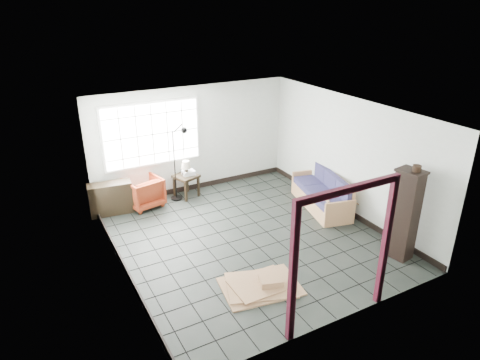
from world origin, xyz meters
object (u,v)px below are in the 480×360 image
futon_sofa (323,195)px  armchair (143,191)px  tall_shelf (405,214)px  side_table (186,179)px

futon_sofa → armchair: bearing=163.7°
futon_sofa → armchair: (-3.61, 2.04, 0.09)m
futon_sofa → tall_shelf: tall_shelf is taller
armchair → side_table: armchair is taller
futon_sofa → side_table: (-2.55, 2.04, 0.16)m
futon_sofa → tall_shelf: bearing=-78.2°
armchair → futon_sofa: bearing=138.2°
side_table → armchair: bearing=180.0°
armchair → side_table: size_ratio=1.19×
armchair → tall_shelf: size_ratio=0.45×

